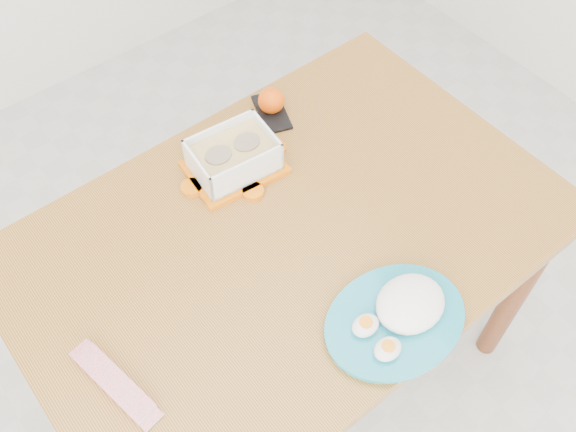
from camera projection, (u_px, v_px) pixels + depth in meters
ground at (296, 405)px, 1.95m from camera, size 3.50×3.50×0.00m
dining_table at (288, 256)px, 1.50m from camera, size 1.21×0.81×0.75m
food_container at (234, 157)px, 1.48m from camera, size 0.23×0.19×0.09m
orange_fruit at (271, 101)px, 1.61m from camera, size 0.07×0.07×0.07m
rice_plate at (400, 314)px, 1.27m from camera, size 0.32×0.32×0.08m
candy_bar at (115, 383)px, 1.20m from camera, size 0.08×0.19×0.02m
smartphone at (272, 112)px, 1.63m from camera, size 0.11×0.15×0.01m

